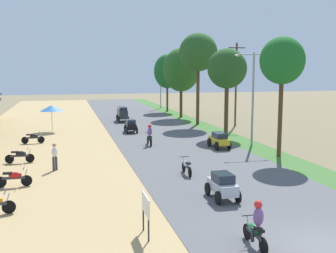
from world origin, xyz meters
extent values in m
plane|color=#7A6B4C|center=(0.00, 0.00, 0.00)|extent=(180.00, 180.00, 0.00)
cube|color=#565659|center=(0.00, 0.00, 0.04)|extent=(9.00, 140.00, 0.08)
cylinder|color=black|center=(-10.68, 6.07, 0.34)|extent=(0.56, 0.06, 0.56)
cylinder|color=#A5A8AD|center=(-10.74, 6.07, 0.61)|extent=(0.26, 0.05, 0.68)
cylinder|color=black|center=(-10.80, 6.07, 0.98)|extent=(0.04, 0.54, 0.04)
cylinder|color=black|center=(-10.34, 10.20, 0.34)|extent=(0.56, 0.06, 0.56)
cylinder|color=black|center=(-11.58, 10.20, 0.34)|extent=(0.56, 0.06, 0.56)
cube|color=#333338|center=(-10.96, 10.20, 0.52)|extent=(1.12, 0.12, 0.12)
ellipsoid|color=red|center=(-10.88, 10.20, 0.66)|extent=(0.64, 0.28, 0.32)
cube|color=black|center=(-11.24, 10.20, 0.78)|extent=(0.44, 0.20, 0.10)
cylinder|color=#A5A8AD|center=(-10.40, 10.20, 0.61)|extent=(0.26, 0.05, 0.68)
cylinder|color=black|center=(-10.46, 10.20, 0.98)|extent=(0.04, 0.54, 0.04)
cylinder|color=black|center=(-10.62, 15.81, 0.34)|extent=(0.56, 0.06, 0.56)
cylinder|color=black|center=(-11.86, 15.81, 0.34)|extent=(0.56, 0.06, 0.56)
cube|color=#333338|center=(-11.24, 15.81, 0.52)|extent=(1.12, 0.12, 0.12)
ellipsoid|color=black|center=(-11.16, 15.81, 0.66)|extent=(0.64, 0.28, 0.32)
cube|color=black|center=(-11.52, 15.81, 0.78)|extent=(0.44, 0.20, 0.10)
cylinder|color=#A5A8AD|center=(-10.68, 15.81, 0.61)|extent=(0.26, 0.05, 0.68)
cylinder|color=black|center=(-10.74, 15.81, 0.98)|extent=(0.04, 0.54, 0.04)
cylinder|color=black|center=(-10.32, 22.94, 0.34)|extent=(0.56, 0.06, 0.56)
cylinder|color=black|center=(-11.56, 22.94, 0.34)|extent=(0.56, 0.06, 0.56)
cube|color=#333338|center=(-10.94, 22.94, 0.52)|extent=(1.12, 0.12, 0.12)
ellipsoid|color=black|center=(-10.86, 22.94, 0.66)|extent=(0.64, 0.28, 0.32)
cube|color=black|center=(-11.22, 22.94, 0.78)|extent=(0.44, 0.20, 0.10)
cylinder|color=#A5A8AD|center=(-10.38, 22.94, 0.61)|extent=(0.26, 0.05, 0.68)
cylinder|color=black|center=(-10.44, 22.94, 0.98)|extent=(0.04, 0.54, 0.04)
cylinder|color=#262628|center=(-5.61, 1.97, 0.46)|extent=(0.06, 0.06, 0.80)
cylinder|color=#262628|center=(-5.61, 2.97, 0.46)|extent=(0.06, 0.06, 0.80)
cube|color=white|center=(-5.61, 2.47, 1.21)|extent=(0.04, 1.30, 0.70)
cylinder|color=#99999E|center=(-9.63, 29.31, 1.11)|extent=(0.05, 0.05, 2.10)
cone|color=#3372BF|center=(-9.63, 29.31, 2.31)|extent=(2.20, 2.20, 0.55)
cylinder|color=#33333D|center=(-8.93, 13.31, 0.47)|extent=(0.14, 0.14, 0.82)
cylinder|color=#33333D|center=(-9.08, 13.21, 0.47)|extent=(0.14, 0.14, 0.82)
ellipsoid|color=silver|center=(-9.01, 13.26, 1.16)|extent=(0.43, 0.40, 0.56)
sphere|color=#9E7556|center=(-9.01, 13.26, 1.57)|extent=(0.22, 0.22, 0.22)
cylinder|color=#4C351E|center=(5.83, 13.70, 2.88)|extent=(0.29, 0.29, 5.63)
ellipsoid|color=#1C6524|center=(5.83, 13.70, 6.57)|extent=(2.99, 2.99, 3.18)
cylinder|color=#4C351E|center=(5.81, 23.37, 2.57)|extent=(0.37, 0.37, 5.01)
ellipsoid|color=#234F20|center=(5.81, 23.37, 6.05)|extent=(3.52, 3.52, 3.57)
cylinder|color=#4C351E|center=(5.53, 30.86, 3.36)|extent=(0.35, 0.35, 6.61)
ellipsoid|color=#255421|center=(5.53, 30.86, 7.78)|extent=(4.06, 4.06, 4.04)
cylinder|color=#4C351E|center=(5.52, 37.52, 2.26)|extent=(0.35, 0.35, 4.40)
ellipsoid|color=#275D21|center=(5.52, 37.52, 5.92)|extent=(4.50, 4.50, 5.30)
cylinder|color=#4C351E|center=(5.63, 45.09, 2.23)|extent=(0.28, 0.28, 4.33)
ellipsoid|color=#1A5A24|center=(5.63, 45.09, 5.70)|extent=(3.74, 3.74, 4.77)
cylinder|color=gray|center=(5.80, 17.94, 3.65)|extent=(0.16, 0.16, 7.19)
cylinder|color=gray|center=(5.10, 17.94, 7.10)|extent=(1.40, 0.08, 0.08)
ellipsoid|color=silver|center=(4.40, 17.94, 7.03)|extent=(0.36, 0.20, 0.14)
cylinder|color=gray|center=(6.50, 17.94, 7.10)|extent=(1.40, 0.08, 0.08)
ellipsoid|color=silver|center=(7.20, 17.94, 7.03)|extent=(0.36, 0.20, 0.14)
cylinder|color=gray|center=(5.80, 50.02, 3.70)|extent=(0.16, 0.16, 7.28)
cylinder|color=gray|center=(5.10, 50.02, 7.19)|extent=(1.40, 0.08, 0.08)
ellipsoid|color=silver|center=(4.40, 50.02, 7.12)|extent=(0.36, 0.20, 0.14)
cylinder|color=gray|center=(6.50, 50.02, 7.19)|extent=(1.40, 0.08, 0.08)
ellipsoid|color=silver|center=(7.20, 50.02, 7.12)|extent=(0.36, 0.20, 0.14)
cylinder|color=brown|center=(9.09, 28.96, 4.35)|extent=(0.20, 0.20, 8.69)
cube|color=#473323|center=(9.09, 28.96, 8.19)|extent=(1.80, 0.10, 0.10)
cube|color=#B7BCC1|center=(-1.42, 5.72, 0.66)|extent=(0.84, 1.95, 0.50)
cube|color=#232B38|center=(-1.42, 5.67, 1.11)|extent=(0.77, 1.10, 0.40)
cylinder|color=black|center=(-1.89, 6.42, 0.38)|extent=(0.10, 0.60, 0.60)
cylinder|color=black|center=(-0.95, 6.42, 0.38)|extent=(0.10, 0.60, 0.60)
cylinder|color=black|center=(-1.89, 5.02, 0.38)|extent=(0.10, 0.60, 0.60)
cylinder|color=black|center=(-0.95, 5.02, 0.38)|extent=(0.10, 0.60, 0.60)
cube|color=gold|center=(2.87, 17.41, 0.65)|extent=(0.88, 2.25, 0.44)
cube|color=#232B38|center=(2.87, 17.31, 1.07)|extent=(0.81, 1.30, 0.40)
cylinder|color=black|center=(3.36, 16.60, 0.40)|extent=(0.11, 0.64, 0.64)
cylinder|color=black|center=(2.37, 16.60, 0.40)|extent=(0.11, 0.64, 0.64)
cylinder|color=black|center=(3.36, 18.22, 0.40)|extent=(0.11, 0.64, 0.64)
cylinder|color=black|center=(2.37, 18.22, 0.40)|extent=(0.11, 0.64, 0.64)
cube|color=black|center=(-2.42, 26.72, 0.66)|extent=(0.84, 1.95, 0.50)
cube|color=#232B38|center=(-2.42, 26.67, 1.11)|extent=(0.77, 1.10, 0.40)
cylinder|color=black|center=(-2.89, 27.42, 0.38)|extent=(0.10, 0.60, 0.60)
cylinder|color=black|center=(-1.95, 27.42, 0.38)|extent=(0.10, 0.60, 0.60)
cylinder|color=black|center=(-2.89, 26.01, 0.38)|extent=(0.10, 0.60, 0.60)
cylinder|color=black|center=(-1.95, 26.01, 0.38)|extent=(0.10, 0.60, 0.60)
cube|color=#282D33|center=(-2.09, 35.05, 0.93)|extent=(0.95, 2.40, 0.95)
cube|color=#232B38|center=(-2.09, 35.15, 1.58)|extent=(0.87, 2.00, 0.35)
cylinder|color=black|center=(-2.62, 35.91, 0.42)|extent=(0.12, 0.68, 0.68)
cylinder|color=black|center=(-1.55, 35.91, 0.42)|extent=(0.12, 0.68, 0.68)
cylinder|color=black|center=(-2.62, 34.18, 0.42)|extent=(0.12, 0.68, 0.68)
cylinder|color=black|center=(-1.55, 34.18, 0.42)|extent=(0.12, 0.68, 0.68)
cylinder|color=black|center=(-2.24, 1.26, 0.36)|extent=(0.06, 0.56, 0.56)
cylinder|color=black|center=(-2.24, 0.02, 0.36)|extent=(0.06, 0.56, 0.56)
cube|color=#333338|center=(-2.24, 0.64, 0.54)|extent=(0.12, 1.12, 0.12)
ellipsoid|color=#14722D|center=(-2.24, 0.72, 0.68)|extent=(0.28, 0.64, 0.32)
cube|color=black|center=(-2.24, 0.36, 0.80)|extent=(0.20, 0.44, 0.10)
cylinder|color=#A5A8AD|center=(-2.24, 1.20, 0.63)|extent=(0.05, 0.26, 0.68)
cylinder|color=black|center=(-2.24, 1.14, 1.00)|extent=(0.54, 0.04, 0.04)
ellipsoid|color=#724C8C|center=(-2.24, 0.44, 1.20)|extent=(0.36, 0.28, 0.64)
sphere|color=red|center=(-2.24, 0.48, 1.60)|extent=(0.28, 0.28, 0.28)
cylinder|color=#2D2D38|center=(-2.38, 0.54, 0.56)|extent=(0.12, 0.12, 0.48)
cylinder|color=#2D2D38|center=(-2.10, 0.54, 0.56)|extent=(0.12, 0.12, 0.48)
cylinder|color=black|center=(-1.74, 11.01, 0.36)|extent=(0.06, 0.56, 0.56)
cylinder|color=black|center=(-1.74, 9.77, 0.36)|extent=(0.06, 0.56, 0.56)
cube|color=#333338|center=(-1.74, 10.39, 0.54)|extent=(0.12, 1.12, 0.12)
ellipsoid|color=silver|center=(-1.74, 10.47, 0.68)|extent=(0.28, 0.64, 0.32)
cube|color=black|center=(-1.74, 10.11, 0.80)|extent=(0.20, 0.44, 0.10)
cylinder|color=#A5A8AD|center=(-1.74, 10.95, 0.63)|extent=(0.05, 0.26, 0.68)
cylinder|color=black|center=(-1.74, 10.89, 1.00)|extent=(0.54, 0.04, 0.04)
cylinder|color=black|center=(-2.01, 20.44, 0.36)|extent=(0.06, 0.56, 0.56)
cylinder|color=black|center=(-2.01, 19.20, 0.36)|extent=(0.06, 0.56, 0.56)
cube|color=#333338|center=(-2.01, 19.82, 0.54)|extent=(0.12, 1.12, 0.12)
ellipsoid|color=#14722D|center=(-2.01, 19.90, 0.68)|extent=(0.28, 0.64, 0.32)
cube|color=black|center=(-2.01, 19.54, 0.80)|extent=(0.20, 0.44, 0.10)
cylinder|color=#A5A8AD|center=(-2.01, 20.38, 0.63)|extent=(0.05, 0.26, 0.68)
cylinder|color=black|center=(-2.01, 20.32, 1.00)|extent=(0.54, 0.04, 0.04)
ellipsoid|color=#724C8C|center=(-2.01, 19.62, 1.20)|extent=(0.36, 0.28, 0.64)
sphere|color=red|center=(-2.01, 19.66, 1.60)|extent=(0.28, 0.28, 0.28)
cylinder|color=#2D2D38|center=(-2.15, 19.72, 0.56)|extent=(0.12, 0.12, 0.48)
cylinder|color=#2D2D38|center=(-1.87, 19.72, 0.56)|extent=(0.12, 0.12, 0.48)
camera|label=1|loc=(-8.22, -11.41, 5.98)|focal=44.06mm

